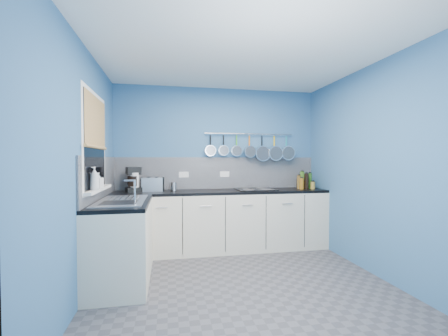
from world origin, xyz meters
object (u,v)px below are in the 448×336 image
object	(u,v)px
soap_bottle_a	(94,178)
coffee_maker	(133,179)
hob	(255,189)
soap_bottle_b	(99,181)
paper_towel	(135,182)
toaster	(153,184)
canister	(174,186)

from	to	relation	value
soap_bottle_a	coffee_maker	world-z (taller)	soap_bottle_a
coffee_maker	hob	distance (m)	1.82
soap_bottle_b	hob	distance (m)	2.29
hob	soap_bottle_b	bearing A→B (deg)	-154.76
paper_towel	toaster	bearing A→B (deg)	10.38
paper_towel	toaster	size ratio (longest dim) A/B	0.89
hob	soap_bottle_a	bearing A→B (deg)	-150.85
paper_towel	hob	xyz separation A→B (m)	(1.79, -0.02, -0.13)
hob	canister	bearing A→B (deg)	174.87
paper_towel	canister	size ratio (longest dim) A/B	2.29
coffee_maker	toaster	xyz separation A→B (m)	(0.27, 0.02, -0.08)
soap_bottle_a	canister	distance (m)	1.52
paper_towel	hob	bearing A→B (deg)	-0.49
soap_bottle_b	toaster	size ratio (longest dim) A/B	0.55
soap_bottle_a	soap_bottle_b	distance (m)	0.18
canister	hob	world-z (taller)	canister
soap_bottle_b	toaster	world-z (taller)	soap_bottle_b
soap_bottle_b	paper_towel	distance (m)	1.03
soap_bottle_b	toaster	distance (m)	1.16
toaster	hob	size ratio (longest dim) A/B	0.54
soap_bottle_b	hob	world-z (taller)	soap_bottle_b
canister	hob	distance (m)	1.24
coffee_maker	canister	bearing A→B (deg)	-11.53
hob	coffee_maker	bearing A→B (deg)	178.70
soap_bottle_a	coffee_maker	xyz separation A→B (m)	(0.25, 1.19, -0.09)
coffee_maker	hob	xyz separation A→B (m)	(1.81, -0.04, -0.17)
toaster	canister	xyz separation A→B (m)	(0.31, 0.05, -0.04)
soap_bottle_a	soap_bottle_b	size ratio (longest dim) A/B	1.39
coffee_maker	hob	size ratio (longest dim) A/B	0.62
paper_towel	canister	world-z (taller)	paper_towel
soap_bottle_b	paper_towel	size ratio (longest dim) A/B	0.62
soap_bottle_a	soap_bottle_b	world-z (taller)	soap_bottle_a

